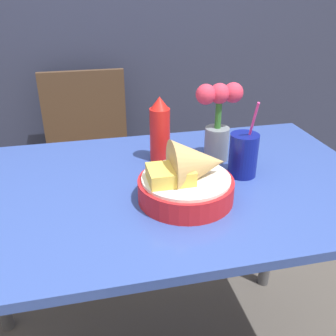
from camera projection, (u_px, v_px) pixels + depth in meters
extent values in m
cube|color=#334C9E|center=(155.00, 188.00, 1.04)|extent=(1.25, 0.73, 0.02)
cylinder|color=#4C4C51|center=(273.00, 217.00, 1.59)|extent=(0.05, 0.05, 0.74)
cylinder|color=#473323|center=(57.00, 243.00, 1.69)|extent=(0.03, 0.03, 0.41)
cylinder|color=#473323|center=(136.00, 232.00, 1.76)|extent=(0.03, 0.03, 0.41)
cylinder|color=#473323|center=(60.00, 202.00, 2.01)|extent=(0.03, 0.03, 0.41)
cylinder|color=#473323|center=(126.00, 194.00, 2.08)|extent=(0.03, 0.03, 0.41)
cube|color=#473323|center=(91.00, 178.00, 1.79)|extent=(0.40, 0.40, 0.02)
cube|color=#473323|center=(85.00, 118.00, 1.84)|extent=(0.40, 0.03, 0.46)
cylinder|color=red|center=(186.00, 189.00, 0.95)|extent=(0.24, 0.24, 0.06)
cylinder|color=white|center=(186.00, 178.00, 0.94)|extent=(0.22, 0.22, 0.01)
cone|color=tan|center=(198.00, 164.00, 0.93)|extent=(0.13, 0.13, 0.13)
cube|color=#E5C14C|center=(170.00, 176.00, 0.91)|extent=(0.11, 0.09, 0.04)
cylinder|color=red|center=(160.00, 135.00, 1.14)|extent=(0.06, 0.06, 0.17)
cone|color=red|center=(160.00, 103.00, 1.09)|extent=(0.06, 0.06, 0.04)
cylinder|color=navy|center=(243.00, 154.00, 1.06)|extent=(0.08, 0.08, 0.12)
cylinder|color=black|center=(242.00, 157.00, 1.07)|extent=(0.07, 0.07, 0.10)
cylinder|color=#EA3884|center=(248.00, 136.00, 1.04)|extent=(0.01, 0.08, 0.21)
cylinder|color=gray|center=(216.00, 144.00, 1.16)|extent=(0.07, 0.07, 0.10)
cylinder|color=#33722D|center=(218.00, 113.00, 1.11)|extent=(0.02, 0.02, 0.09)
sphere|color=#DB334C|center=(220.00, 93.00, 1.08)|extent=(0.06, 0.06, 0.06)
sphere|color=#DB334C|center=(206.00, 94.00, 1.08)|extent=(0.06, 0.06, 0.06)
sphere|color=#DB334C|center=(233.00, 93.00, 1.09)|extent=(0.06, 0.06, 0.06)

